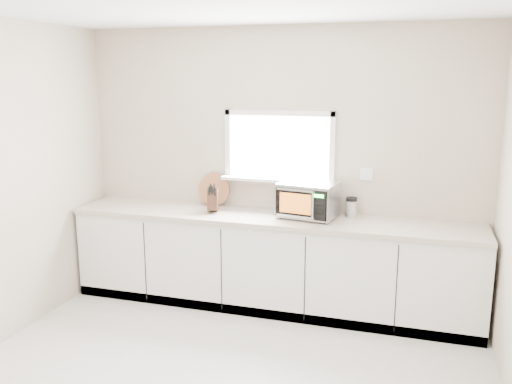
% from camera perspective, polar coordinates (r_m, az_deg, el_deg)
% --- Properties ---
extents(back_wall, '(4.00, 0.17, 2.70)m').
position_cam_1_polar(back_wall, '(5.35, 2.47, 2.84)').
color(back_wall, beige).
rests_on(back_wall, ground).
extents(cabinets, '(3.92, 0.60, 0.88)m').
position_cam_1_polar(cabinets, '(5.31, 1.56, -7.55)').
color(cabinets, silver).
rests_on(cabinets, ground).
extents(countertop, '(3.92, 0.64, 0.04)m').
position_cam_1_polar(countertop, '(5.16, 1.56, -2.77)').
color(countertop, beige).
rests_on(countertop, cabinets).
extents(microwave, '(0.57, 0.49, 0.33)m').
position_cam_1_polar(microwave, '(5.10, 5.54, -0.76)').
color(microwave, black).
rests_on(microwave, countertop).
extents(knife_block, '(0.14, 0.22, 0.29)m').
position_cam_1_polar(knife_block, '(5.30, -4.56, -0.78)').
color(knife_block, '#422317').
rests_on(knife_block, countertop).
extents(cutting_board, '(0.34, 0.08, 0.34)m').
position_cam_1_polar(cutting_board, '(5.56, -4.43, 0.27)').
color(cutting_board, '#A96141').
rests_on(cutting_board, countertop).
extents(coffee_grinder, '(0.13, 0.13, 0.19)m').
position_cam_1_polar(coffee_grinder, '(5.19, 10.00, -1.57)').
color(coffee_grinder, '#B1B4B9').
rests_on(coffee_grinder, countertop).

